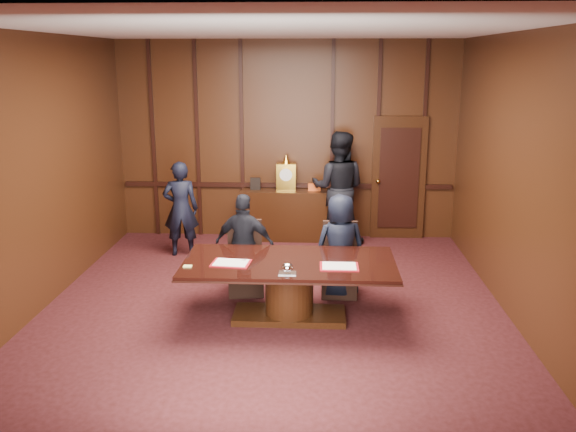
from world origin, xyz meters
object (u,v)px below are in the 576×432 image
object	(u,v)px
sideboard	(286,213)
witness_left	(181,209)
conference_table	(289,280)
signatory_left	(245,245)
signatory_right	(340,246)
witness_right	(338,188)

from	to	relation	value
sideboard	witness_left	bearing A→B (deg)	-149.49
conference_table	sideboard	bearing A→B (deg)	93.68
signatory_left	sideboard	bearing A→B (deg)	-90.64
signatory_right	witness_right	world-z (taller)	witness_right
sideboard	signatory_left	bearing A→B (deg)	-99.08
conference_table	witness_left	size ratio (longest dim) A/B	1.67
signatory_right	conference_table	bearing A→B (deg)	36.44
sideboard	witness_right	bearing A→B (deg)	-9.91
signatory_right	witness_right	bearing A→B (deg)	-105.41
signatory_right	witness_left	size ratio (longest dim) A/B	0.91
witness_left	witness_right	size ratio (longest dim) A/B	0.80
sideboard	conference_table	distance (m)	3.48
sideboard	signatory_right	bearing A→B (deg)	-71.89
sideboard	signatory_right	size ratio (longest dim) A/B	1.12
sideboard	signatory_right	distance (m)	2.82
signatory_right	signatory_left	bearing A→B (deg)	-14.47
conference_table	witness_right	xyz separation A→B (m)	(0.69, 3.31, 0.48)
conference_table	signatory_right	distance (m)	1.05
signatory_left	witness_right	xyz separation A→B (m)	(1.34, 2.51, 0.28)
sideboard	witness_left	world-z (taller)	witness_left
sideboard	signatory_right	world-z (taller)	sideboard
witness_right	signatory_right	bearing A→B (deg)	99.36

